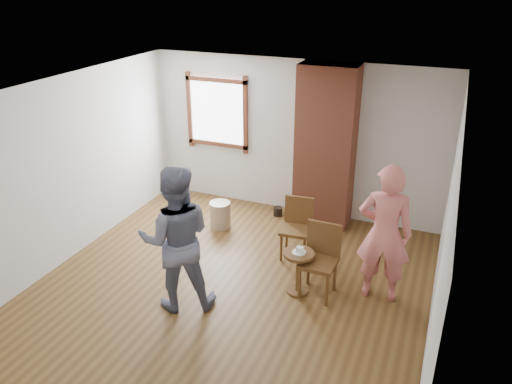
# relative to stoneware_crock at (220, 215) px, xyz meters

# --- Properties ---
(ground) EXTENTS (5.50, 5.50, 0.00)m
(ground) POSITION_rel_stoneware_crock_xyz_m (0.88, -1.66, -0.22)
(ground) COLOR brown
(ground) RESTS_ON ground
(room_shell) EXTENTS (5.04, 5.52, 2.62)m
(room_shell) POSITION_rel_stoneware_crock_xyz_m (0.82, -1.06, 1.59)
(room_shell) COLOR silver
(room_shell) RESTS_ON ground
(brick_chimney) EXTENTS (0.90, 0.50, 2.60)m
(brick_chimney) POSITION_rel_stoneware_crock_xyz_m (1.48, 0.84, 1.08)
(brick_chimney) COLOR #AC573D
(brick_chimney) RESTS_ON ground
(stoneware_crock) EXTENTS (0.40, 0.40, 0.44)m
(stoneware_crock) POSITION_rel_stoneware_crock_xyz_m (0.00, 0.00, 0.00)
(stoneware_crock) COLOR tan
(stoneware_crock) RESTS_ON ground
(dark_pot) EXTENTS (0.16, 0.16, 0.15)m
(dark_pot) POSITION_rel_stoneware_crock_xyz_m (0.74, 0.74, -0.14)
(dark_pot) COLOR black
(dark_pot) RESTS_ON ground
(dining_chair_left) EXTENTS (0.45, 0.45, 0.89)m
(dining_chair_left) POSITION_rel_stoneware_crock_xyz_m (1.42, -0.36, 0.28)
(dining_chair_left) COLOR brown
(dining_chair_left) RESTS_ON ground
(dining_chair_right) EXTENTS (0.46, 0.46, 0.96)m
(dining_chair_right) POSITION_rel_stoneware_crock_xyz_m (1.98, -1.13, 0.32)
(dining_chair_right) COLOR brown
(dining_chair_right) RESTS_ON ground
(side_table) EXTENTS (0.40, 0.40, 0.60)m
(side_table) POSITION_rel_stoneware_crock_xyz_m (1.73, -1.25, 0.19)
(side_table) COLOR brown
(side_table) RESTS_ON ground
(cake_plate) EXTENTS (0.18, 0.18, 0.01)m
(cake_plate) POSITION_rel_stoneware_crock_xyz_m (1.73, -1.25, 0.39)
(cake_plate) COLOR white
(cake_plate) RESTS_ON side_table
(cake_slice) EXTENTS (0.08, 0.07, 0.06)m
(cake_slice) POSITION_rel_stoneware_crock_xyz_m (1.74, -1.25, 0.42)
(cake_slice) COLOR white
(cake_slice) RESTS_ON cake_plate
(man) EXTENTS (1.13, 1.05, 1.86)m
(man) POSITION_rel_stoneware_crock_xyz_m (0.43, -2.04, 0.71)
(man) COLOR #16183D
(man) RESTS_ON ground
(person_pink) EXTENTS (0.70, 0.49, 1.82)m
(person_pink) POSITION_rel_stoneware_crock_xyz_m (2.71, -0.94, 0.69)
(person_pink) COLOR #D76F6B
(person_pink) RESTS_ON ground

